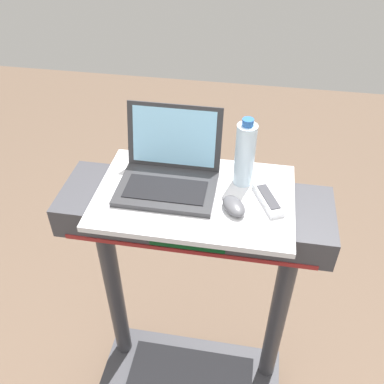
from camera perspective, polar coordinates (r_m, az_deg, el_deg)
name	(u,v)px	position (r m, az deg, el deg)	size (l,w,h in m)	color
desk_board	(195,197)	(1.38, 0.35, -0.61)	(0.64, 0.42, 0.02)	silver
laptop	(169,171)	(1.39, -3.07, 2.80)	(0.32, 0.27, 0.23)	#2D2D30
computer_mouse	(234,206)	(1.31, 5.62, -1.87)	(0.06, 0.10, 0.03)	#4C4C51
water_bottle	(245,154)	(1.37, 7.10, 5.07)	(0.07, 0.07, 0.24)	silver
tv_remote	(268,199)	(1.36, 10.16, -0.95)	(0.11, 0.16, 0.02)	silver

